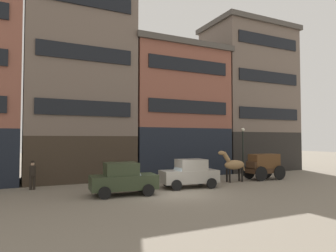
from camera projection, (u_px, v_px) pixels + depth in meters
The scene contains 10 objects.
ground_plane at pixel (176, 194), 17.37m from camera, with size 120.00×120.00×0.00m, color slate.
building_center_left at pixel (79, 79), 24.40m from camera, with size 8.49×6.26×15.79m.
building_center_right at pixel (174, 110), 28.08m from camera, with size 9.33×6.26×11.60m.
building_far_right at pixel (249, 97), 32.08m from camera, with size 9.23×6.26×14.98m.
cargo_wagon at pixel (264, 165), 23.74m from camera, with size 2.96×1.62×1.98m.
draft_horse at pixel (233, 165), 22.45m from camera, with size 2.35×0.67×2.30m.
sedan_dark at pixel (123, 179), 17.15m from camera, with size 3.83×2.12×1.83m.
sedan_light at pixel (190, 173), 19.82m from camera, with size 3.86×2.19×1.83m.
pedestrian_officer at pixel (32, 174), 18.93m from camera, with size 0.50×0.50×1.79m.
streetlamp_curbside at pixel (243, 145), 26.10m from camera, with size 0.32×0.32×4.12m.
Camera 1 is at (-8.10, -15.54, 3.17)m, focal length 32.57 mm.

